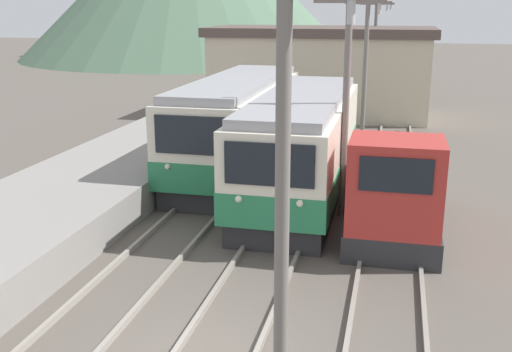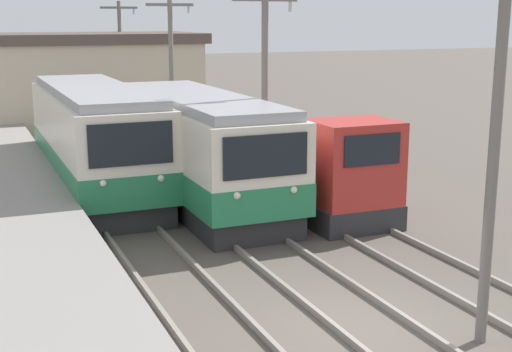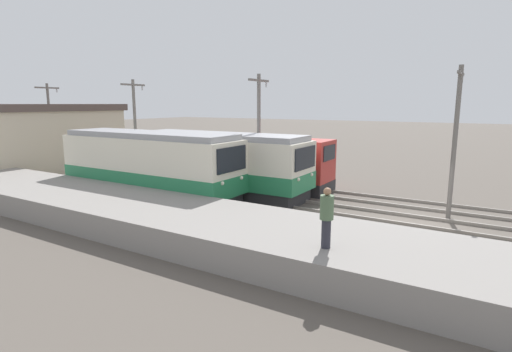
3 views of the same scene
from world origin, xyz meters
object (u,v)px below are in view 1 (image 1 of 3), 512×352
object	(u,v)px
commuter_train_left	(238,129)
catenary_mast_far	(365,65)
catenary_mast_mid	(346,96)
catenary_mast_near	(283,202)
shunting_locomotive	(394,190)
catenary_mast_distant	(375,50)
commuter_train_center	(302,149)

from	to	relation	value
commuter_train_left	catenary_mast_far	bearing A→B (deg)	53.09
commuter_train_left	catenary_mast_mid	world-z (taller)	catenary_mast_mid
commuter_train_left	catenary_mast_near	world-z (taller)	catenary_mast_near
shunting_locomotive	commuter_train_left	bearing A→B (deg)	138.88
catenary_mast_near	catenary_mast_mid	xyz separation A→B (m)	(0.00, 9.83, 0.00)
commuter_train_left	catenary_mast_near	bearing A→B (deg)	-72.81
shunting_locomotive	catenary_mast_distant	xyz separation A→B (m)	(-1.49, 20.63, 2.40)
commuter_train_center	catenary_mast_distant	xyz separation A→B (m)	(1.51, 18.02, 2.01)
catenary_mast_mid	catenary_mast_distant	world-z (taller)	same
catenary_mast_mid	catenary_mast_far	world-z (taller)	same
catenary_mast_mid	catenary_mast_far	xyz separation A→B (m)	(0.00, 9.83, 0.00)
catenary_mast_far	shunting_locomotive	bearing A→B (deg)	-82.13
shunting_locomotive	catenary_mast_mid	distance (m)	2.99
shunting_locomotive	commuter_train_center	bearing A→B (deg)	138.94
catenary_mast_distant	commuter_train_center	bearing A→B (deg)	-94.78
commuter_train_center	catenary_mast_mid	world-z (taller)	catenary_mast_mid
commuter_train_left	catenary_mast_mid	xyz separation A→B (m)	(4.31, -4.10, 1.95)
shunting_locomotive	catenary_mast_mid	world-z (taller)	catenary_mast_mid
commuter_train_left	shunting_locomotive	bearing A→B (deg)	-41.12
commuter_train_left	catenary_mast_far	xyz separation A→B (m)	(4.31, 5.74, 1.95)
catenary_mast_far	catenary_mast_distant	world-z (taller)	same
commuter_train_center	catenary_mast_mid	xyz separation A→B (m)	(1.51, -1.65, 2.01)
commuter_train_left	catenary_mast_far	world-z (taller)	catenary_mast_far
catenary_mast_near	catenary_mast_far	size ratio (longest dim) A/B	1.00
commuter_train_left	catenary_mast_mid	bearing A→B (deg)	-43.56
commuter_train_center	shunting_locomotive	xyz separation A→B (m)	(3.00, -2.61, -0.39)
shunting_locomotive	catenary_mast_near	world-z (taller)	catenary_mast_near
commuter_train_center	shunting_locomotive	size ratio (longest dim) A/B	1.76
catenary_mast_distant	catenary_mast_near	bearing A→B (deg)	-90.00
commuter_train_center	catenary_mast_distant	size ratio (longest dim) A/B	1.59
catenary_mast_mid	commuter_train_left	bearing A→B (deg)	136.44
catenary_mast_mid	catenary_mast_far	bearing A→B (deg)	90.00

